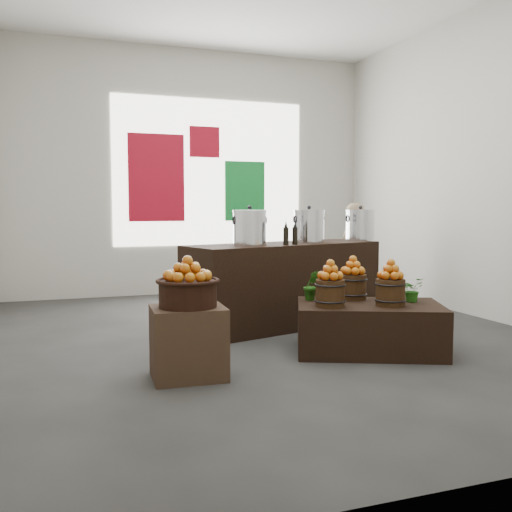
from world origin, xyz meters
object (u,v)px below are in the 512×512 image
object	(u,v)px
counter	(284,285)
display_table	(369,328)
crate	(188,342)
stock_pot_center	(309,227)
shopper	(351,254)
stock_pot_right	(360,226)
wicker_basket	(188,294)
stock_pot_left	(250,228)

from	to	relation	value
counter	display_table	bearing A→B (deg)	-93.34
crate	stock_pot_center	bearing A→B (deg)	42.88
stock_pot_center	shopper	bearing A→B (deg)	42.04
display_table	counter	distance (m)	1.49
crate	stock_pot_right	size ratio (longest dim) A/B	1.59
stock_pot_right	wicker_basket	bearing A→B (deg)	-143.84
crate	shopper	bearing A→B (deg)	42.57
display_table	counter	size ratio (longest dim) A/B	0.57
stock_pot_right	counter	bearing A→B (deg)	-164.11
stock_pot_right	crate	bearing A→B (deg)	-143.84
wicker_basket	stock_pot_right	bearing A→B (deg)	36.16
stock_pot_center	crate	bearing A→B (deg)	-137.12
display_table	stock_pot_center	size ratio (longest dim) A/B	3.70
counter	stock_pot_right	world-z (taller)	stock_pot_right
display_table	stock_pot_right	size ratio (longest dim) A/B	3.70
stock_pot_center	stock_pot_right	distance (m)	0.88
stock_pot_center	stock_pot_right	bearing A→B (deg)	15.89
crate	stock_pot_right	bearing A→B (deg)	36.16
crate	wicker_basket	distance (m)	0.41
display_table	shopper	size ratio (longest dim) A/B	0.94
wicker_basket	shopper	xyz separation A→B (m)	(3.10, 2.85, 0.03)
wicker_basket	stock_pot_right	xyz separation A→B (m)	(2.77, 2.02, 0.47)
wicker_basket	counter	size ratio (longest dim) A/B	0.20
stock_pot_left	stock_pot_center	xyz separation A→B (m)	(0.85, 0.24, 0.00)
crate	shopper	xyz separation A→B (m)	(3.10, 2.85, 0.44)
wicker_basket	counter	distance (m)	2.29
wicker_basket	stock_pot_left	bearing A→B (deg)	55.25
counter	stock_pot_center	size ratio (longest dim) A/B	6.47
wicker_basket	counter	world-z (taller)	counter
crate	stock_pot_left	distance (m)	2.07
display_table	stock_pot_left	bearing A→B (deg)	145.00
stock_pot_center	display_table	bearing A→B (deg)	-92.00
wicker_basket	display_table	distance (m)	1.94
wicker_basket	stock_pot_center	xyz separation A→B (m)	(1.92, 1.78, 0.47)
stock_pot_right	shopper	size ratio (longest dim) A/B	0.25
crate	counter	distance (m)	2.29
stock_pot_left	stock_pot_center	size ratio (longest dim) A/B	1.00
stock_pot_left	stock_pot_right	world-z (taller)	same
shopper	display_table	bearing A→B (deg)	27.62
crate	stock_pot_center	distance (m)	2.76
counter	stock_pot_left	bearing A→B (deg)	180.00
wicker_basket	stock_pot_right	size ratio (longest dim) A/B	1.28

